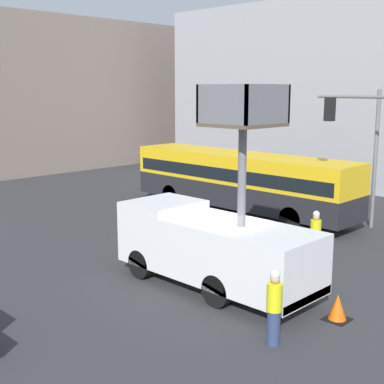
% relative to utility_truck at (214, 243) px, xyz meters
% --- Properties ---
extents(ground_plane, '(120.00, 120.00, 0.00)m').
position_rel_utility_truck_xyz_m(ground_plane, '(0.39, -0.08, -1.45)').
color(ground_plane, '#333335').
extents(building_backdrop_side, '(10.00, 28.00, 11.67)m').
position_rel_utility_truck_xyz_m(building_backdrop_side, '(22.32, 5.93, 4.39)').
color(building_backdrop_side, '#9E9EA3').
rests_on(building_backdrop_side, ground_plane).
extents(utility_truck, '(2.33, 6.66, 6.18)m').
position_rel_utility_truck_xyz_m(utility_truck, '(0.00, 0.00, 0.00)').
color(utility_truck, white).
rests_on(utility_truck, ground_plane).
extents(city_bus, '(2.57, 12.22, 2.97)m').
position_rel_utility_truck_xyz_m(city_bus, '(8.41, 5.91, 0.32)').
color(city_bus, '#232328').
rests_on(city_bus, ground_plane).
extents(traffic_light_pole, '(3.87, 3.62, 6.04)m').
position_rel_utility_truck_xyz_m(traffic_light_pole, '(9.08, 0.07, 2.67)').
color(traffic_light_pole, slate).
rests_on(traffic_light_pole, ground_plane).
extents(road_worker_near_truck, '(0.38, 0.38, 1.89)m').
position_rel_utility_truck_xyz_m(road_worker_near_truck, '(-1.76, -3.56, -0.49)').
color(road_worker_near_truck, navy).
rests_on(road_worker_near_truck, ground_plane).
extents(road_worker_directing, '(0.38, 0.38, 1.85)m').
position_rel_utility_truck_xyz_m(road_worker_directing, '(4.47, -0.82, -0.52)').
color(road_worker_directing, navy).
rests_on(road_worker_directing, ground_plane).
extents(traffic_cone_far_side, '(0.63, 0.63, 0.72)m').
position_rel_utility_truck_xyz_m(traffic_cone_far_side, '(0.58, -3.95, -1.11)').
color(traffic_cone_far_side, black).
rests_on(traffic_cone_far_side, ground_plane).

